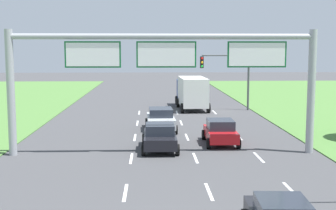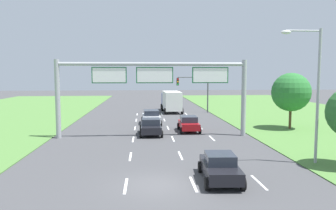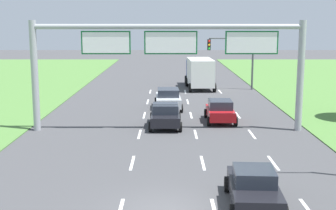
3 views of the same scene
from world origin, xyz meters
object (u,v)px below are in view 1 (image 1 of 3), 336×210
car_far_ahead (160,137)px  sign_gantry (166,66)px  car_near_red (161,119)px  traffic_light_mast (228,70)px  box_truck (191,92)px  car_lead_silver (220,132)px

car_far_ahead → sign_gantry: sign_gantry is taller
car_near_red → traffic_light_mast: size_ratio=0.80×
car_near_red → box_truck: 12.46m
box_truck → sign_gantry: bearing=-101.1°
car_far_ahead → box_truck: 18.88m
car_far_ahead → car_lead_silver: bearing=21.9°
car_far_ahead → car_near_red: bearing=88.1°
car_far_ahead → box_truck: bearing=79.1°
car_far_ahead → traffic_light_mast: 18.91m
car_lead_silver → sign_gantry: bearing=-142.0°
car_far_ahead → box_truck: size_ratio=0.54×
box_truck → traffic_light_mast: 4.23m
car_near_red → sign_gantry: 8.71m
car_near_red → car_far_ahead: 6.55m
car_lead_silver → car_near_red: bearing=126.6°
car_far_ahead → sign_gantry: size_ratio=0.25×
box_truck → traffic_light_mast: bearing=-21.3°
car_far_ahead → traffic_light_mast: bearing=68.0°
car_near_red → car_far_ahead: bearing=-93.4°
sign_gantry → box_truck: bearing=80.9°
car_lead_silver → sign_gantry: sign_gantry is taller
traffic_light_mast → box_truck: bearing=160.7°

